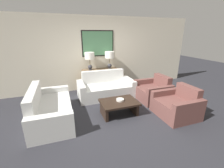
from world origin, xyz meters
TOP-DOWN VIEW (x-y plane):
  - ground_plane at (0.00, 0.00)m, footprint 20.00×20.00m
  - back_wall at (0.00, 2.35)m, footprint 7.69×0.12m
  - console_table at (0.00, 2.08)m, footprint 1.31×0.38m
  - table_lamp_left at (-0.37, 2.08)m, footprint 0.34×0.34m
  - table_lamp_right at (0.37, 2.08)m, footprint 0.34×0.34m
  - couch_by_back_wall at (0.00, 1.39)m, footprint 1.83×0.91m
  - couch_by_side at (-1.72, 0.43)m, footprint 0.91×1.83m
  - coffee_table at (-0.03, 0.11)m, footprint 0.96×0.68m
  - decorative_bowl at (0.01, 0.14)m, footprint 0.20×0.20m
  - armchair_near_back_wall at (1.37, 0.65)m, footprint 0.90×0.98m
  - armchair_near_camera at (1.37, -0.42)m, footprint 0.90×0.98m

SIDE VIEW (x-z plane):
  - ground_plane at x=0.00m, z-range 0.00..0.00m
  - coffee_table at x=-0.03m, z-range 0.08..0.46m
  - armchair_near_back_wall at x=1.37m, z-range -0.12..0.66m
  - armchair_near_camera at x=1.37m, z-range -0.12..0.66m
  - couch_by_back_wall at x=0.00m, z-range -0.14..0.70m
  - couch_by_side at x=-1.72m, z-range -0.14..0.70m
  - decorative_bowl at x=0.01m, z-range 0.37..0.42m
  - console_table at x=0.00m, z-range 0.00..0.80m
  - table_lamp_left at x=-0.37m, z-range 0.93..1.56m
  - table_lamp_right at x=0.37m, z-range 0.93..1.56m
  - back_wall at x=0.00m, z-range 0.01..2.66m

